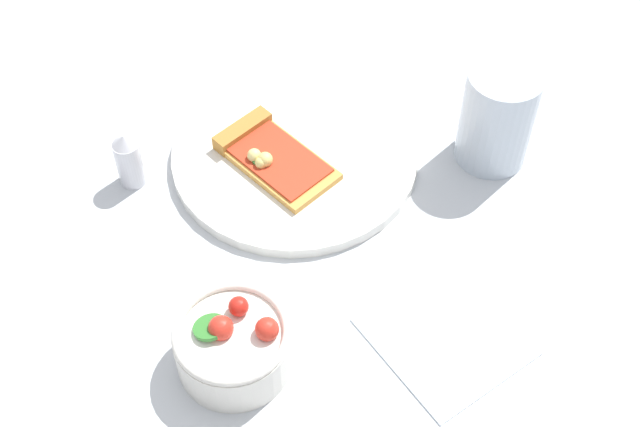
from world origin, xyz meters
The scene contains 7 objects.
ground_plane centered at (0.00, 0.00, 0.00)m, with size 2.40×2.40×0.00m, color silver.
plate centered at (0.03, -0.05, 0.01)m, with size 0.28×0.28×0.01m, color white.
pizza_slice_main centered at (0.06, -0.05, 0.02)m, with size 0.12×0.15×0.02m.
salad_bowl centered at (0.18, 0.17, 0.03)m, with size 0.11×0.11×0.07m.
soda_glass centered at (-0.18, 0.02, 0.06)m, with size 0.08×0.08×0.12m.
paper_napkin centered at (-0.02, 0.22, 0.00)m, with size 0.13×0.14×0.00m, color white.
pepper_shaker centered at (0.21, -0.09, 0.04)m, with size 0.03×0.03×0.07m.
Camera 1 is at (0.25, 0.58, 0.74)m, focal length 49.10 mm.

